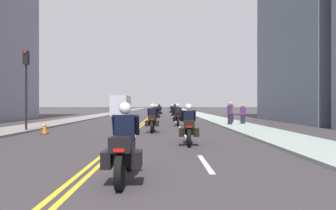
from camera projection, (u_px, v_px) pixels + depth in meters
name	position (u px, v px, depth m)	size (l,w,h in m)	color
ground_plane	(153.00, 114.00, 47.57)	(264.00, 264.00, 0.00)	#383236
sidewalk_left	(110.00, 114.00, 47.48)	(2.80, 144.00, 0.12)	gray
sidewalk_right	(197.00, 114.00, 47.66)	(2.80, 144.00, 0.12)	#96A599
centreline_yellow_inner	(153.00, 114.00, 47.57)	(0.12, 132.00, 0.01)	yellow
centreline_yellow_outer	(154.00, 114.00, 47.57)	(0.12, 132.00, 0.01)	yellow
lane_dashes_white	(175.00, 120.00, 28.61)	(0.14, 56.40, 0.01)	silver
motorcycle_0	(124.00, 149.00, 5.91)	(0.76, 2.29, 1.62)	black
motorcycle_1	(189.00, 128.00, 11.18)	(0.78, 2.18, 1.60)	black
motorcycle_2	(152.00, 121.00, 16.27)	(0.76, 2.19, 1.62)	black
motorcycle_3	(178.00, 117.00, 21.17)	(0.76, 2.21, 1.64)	black
motorcycle_4	(156.00, 114.00, 26.43)	(0.76, 2.12, 1.57)	black
motorcycle_5	(175.00, 113.00, 30.92)	(0.78, 2.26, 1.63)	black
motorcycle_6	(159.00, 112.00, 36.22)	(0.77, 2.12, 1.62)	black
motorcycle_7	(172.00, 111.00, 41.26)	(0.77, 2.08, 1.61)	black
traffic_cone_0	(45.00, 127.00, 15.22)	(0.33, 0.33, 0.78)	black
traffic_light_near	(26.00, 76.00, 16.47)	(0.28, 0.38, 4.66)	black
pedestrian_0	(230.00, 114.00, 20.84)	(0.36, 0.42, 1.77)	#272433
pedestrian_1	(243.00, 114.00, 21.68)	(0.40, 0.42, 1.63)	#292935
pedestrian_2	(232.00, 113.00, 23.82)	(0.40, 0.41, 1.75)	#292C37
parked_truck	(121.00, 107.00, 41.11)	(2.20, 6.50, 2.80)	silver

